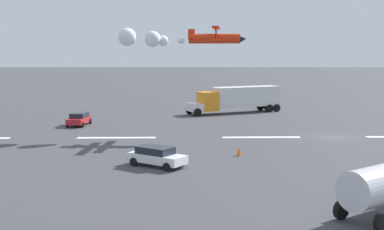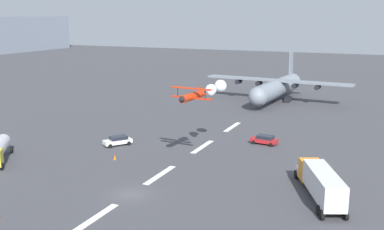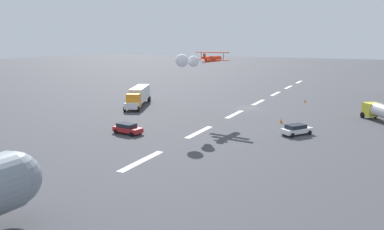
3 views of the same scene
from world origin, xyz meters
The scene contains 11 objects.
ground_plane centered at (0.00, 0.00, 0.00)m, with size 440.00×440.00×0.00m, color #424247.
runway_stripe_3 centered at (-7.41, 0.00, 0.01)m, with size 8.00×0.90×0.01m, color white.
runway_stripe_4 centered at (7.41, 0.00, 0.01)m, with size 8.00×0.90×0.01m, color white.
runway_stripe_5 centered at (22.23, 0.00, 0.01)m, with size 8.00×0.90×0.01m, color white.
runway_stripe_6 centered at (37.04, 0.00, 0.01)m, with size 8.00×0.90×0.01m, color white.
cargo_transport_plane centered at (65.12, -1.24, 3.50)m, with size 29.07×36.21×11.45m.
stunt_biplane_red centered at (17.00, -2.90, 10.14)m, with size 13.54×6.12×2.06m.
semi_truck_orange centered at (7.63, -20.76, 2.12)m, with size 13.78×8.08×3.70m.
followme_car_yellow centered at (27.74, -8.77, 0.81)m, with size 2.42×4.52×1.52m.
airport_staff_sedan centered at (17.49, 13.01, 0.81)m, with size 4.77×4.13×1.52m.
traffic_cone_far centered at (10.74, 9.25, 0.38)m, with size 0.44×0.44×0.75m, color orange.
Camera 2 is at (-45.22, -27.82, 21.03)m, focal length 43.85 mm.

